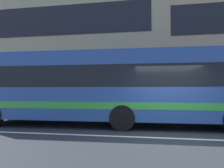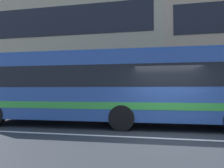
# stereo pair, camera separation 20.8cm
# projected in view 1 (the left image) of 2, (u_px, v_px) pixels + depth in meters

# --- Properties ---
(ground_plane) EXTENTS (160.00, 160.00, 0.00)m
(ground_plane) POSITION_uv_depth(u_px,v_px,m) (174.00, 138.00, 6.21)
(ground_plane) COLOR #292D31
(lane_centre_line) EXTENTS (60.00, 0.16, 0.01)m
(lane_centre_line) POSITION_uv_depth(u_px,v_px,m) (174.00, 138.00, 6.21)
(lane_centre_line) COLOR silver
(lane_centre_line) RESTS_ON ground_plane
(apartment_block_left) EXTENTS (21.00, 10.32, 13.70)m
(apartment_block_left) POSITION_uv_depth(u_px,v_px,m) (66.00, 46.00, 22.52)
(apartment_block_left) COLOR tan
(apartment_block_left) RESTS_ON ground_plane
(transit_bus) EXTENTS (11.79, 2.84, 3.25)m
(transit_bus) POSITION_uv_depth(u_px,v_px,m) (108.00, 86.00, 8.70)
(transit_bus) COLOR #28498B
(transit_bus) RESTS_ON ground_plane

